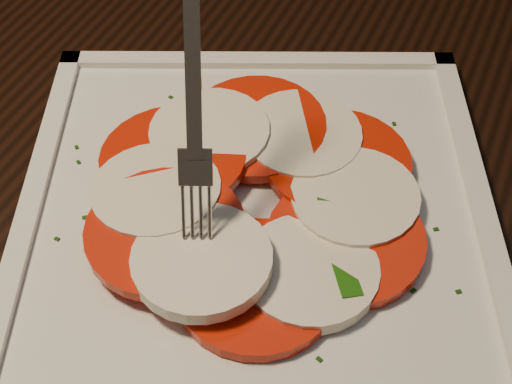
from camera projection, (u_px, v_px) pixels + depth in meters
name	position (u px, v px, depth m)	size (l,w,h in m)	color
table	(269.00, 240.00, 0.61)	(1.20, 0.80, 0.75)	black
plate	(256.00, 213.00, 0.49)	(0.32, 0.32, 0.01)	white
caprese_salad	(256.00, 196.00, 0.48)	(0.29, 0.27, 0.03)	red
fork	(195.00, 75.00, 0.42)	(0.04, 0.09, 0.16)	white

